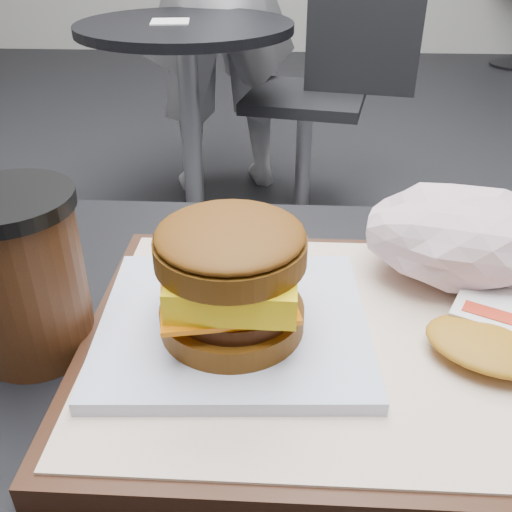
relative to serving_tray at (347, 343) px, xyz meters
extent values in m
cube|color=black|center=(-0.03, -0.05, -0.03)|extent=(0.80, 0.60, 0.04)
cube|color=black|center=(0.00, 0.00, 0.00)|extent=(0.38, 0.28, 0.02)
cube|color=beige|center=(0.00, 0.00, 0.01)|extent=(0.36, 0.26, 0.00)
cube|color=white|center=(-0.08, 0.00, 0.02)|extent=(0.20, 0.18, 0.01)
cylinder|color=brown|center=(-0.08, -0.01, 0.03)|extent=(0.11, 0.11, 0.02)
cylinder|color=#371708|center=(-0.08, -0.01, 0.04)|extent=(0.09, 0.09, 0.01)
cube|color=orange|center=(-0.09, -0.01, 0.05)|extent=(0.10, 0.10, 0.00)
cube|color=yellow|center=(-0.08, -0.01, 0.06)|extent=(0.08, 0.08, 0.02)
cylinder|color=#633A0E|center=(-0.08, -0.01, 0.08)|extent=(0.11, 0.11, 0.02)
ellipsoid|color=brown|center=(-0.08, -0.01, 0.09)|extent=(0.10, 0.10, 0.02)
ellipsoid|color=#BD811E|center=(0.09, -0.02, 0.02)|extent=(0.10, 0.09, 0.01)
cylinder|color=#3C1E0E|center=(-0.23, 0.00, 0.05)|extent=(0.08, 0.08, 0.12)
cylinder|color=black|center=(-0.23, 0.00, 0.11)|extent=(0.09, 0.09, 0.01)
cylinder|color=black|center=(-0.38, 1.60, -0.77)|extent=(0.44, 0.44, 0.02)
cylinder|color=#A5A5AA|center=(-0.38, 1.60, -0.41)|extent=(0.07, 0.07, 0.70)
cylinder|color=black|center=(-0.38, 1.60, -0.04)|extent=(0.70, 0.70, 0.03)
cube|color=white|center=(-0.42, 1.59, -0.03)|extent=(0.13, 0.13, 0.00)
cylinder|color=#A3A2A7|center=(0.02, 1.79, -0.56)|extent=(0.06, 0.06, 0.44)
cube|color=black|center=(0.02, 1.79, -0.32)|extent=(0.49, 0.49, 0.04)
cube|color=black|center=(0.21, 1.79, -0.10)|extent=(0.40, 0.10, 0.40)
camera|label=1|loc=(-0.05, -0.33, 0.27)|focal=40.00mm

